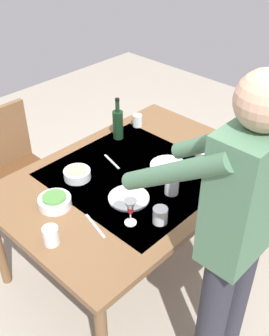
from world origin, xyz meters
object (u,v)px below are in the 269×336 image
(wine_bottle, at_px, (118,124))
(dinner_plate_near, at_px, (129,198))
(water_cup_far_right, at_px, (51,236))
(serving_bowl_pasta, at_px, (217,149))
(chair_near, at_px, (14,161))
(side_bowl_salad, at_px, (55,201))
(dinner_plate_far, at_px, (169,166))
(water_cup_far_left, at_px, (137,121))
(person_server, at_px, (235,232))
(wine_glass_left, at_px, (130,208))
(water_cup_near_right, at_px, (160,215))
(dining_table, at_px, (134,183))
(side_bowl_bread, at_px, (77,173))
(water_cup_near_left, at_px, (172,186))

(wine_bottle, height_order, dinner_plate_near, wine_bottle)
(water_cup_far_right, xyz_separation_m, serving_bowl_pasta, (-1.23, 0.13, -0.02))
(chair_near, bearing_deg, side_bowl_salad, 74.80)
(serving_bowl_pasta, height_order, dinner_plate_far, serving_bowl_pasta)
(chair_near, xyz_separation_m, water_cup_far_left, (-0.73, 0.53, 0.24))
(person_server, distance_m, wine_bottle, 1.29)
(water_cup_far_left, height_order, serving_bowl_pasta, water_cup_far_left)
(wine_glass_left, xyz_separation_m, water_cup_far_left, (-0.77, -0.68, -0.06))
(person_server, relative_size, water_cup_near_right, 18.94)
(water_cup_near_right, bearing_deg, water_cup_far_left, -130.04)
(dining_table, bearing_deg, water_cup_far_left, -138.28)
(side_bowl_salad, bearing_deg, water_cup_far_right, 49.52)
(dinner_plate_near, bearing_deg, side_bowl_salad, -37.59)
(dining_table, relative_size, side_bowl_salad, 8.86)
(side_bowl_bread, distance_m, dinner_plate_far, 0.56)
(person_server, relative_size, side_bowl_salad, 9.38)
(wine_bottle, height_order, water_cup_near_right, wine_bottle)
(water_cup_near_right, xyz_separation_m, water_cup_far_right, (0.48, -0.28, 0.00))
(chair_near, bearing_deg, dinner_plate_far, 115.68)
(wine_bottle, distance_m, side_bowl_salad, 0.79)
(dining_table, height_order, dinner_plate_near, dinner_plate_near)
(wine_bottle, relative_size, water_cup_far_left, 3.37)
(person_server, bearing_deg, wine_bottle, -111.52)
(side_bowl_salad, bearing_deg, wine_glass_left, 115.45)
(dining_table, xyz_separation_m, water_cup_near_left, (-0.02, 0.27, 0.11))
(person_server, relative_size, water_cup_far_right, 17.48)
(water_cup_far_left, distance_m, serving_bowl_pasta, 0.63)
(side_bowl_bread, relative_size, dinner_plate_far, 0.70)
(water_cup_near_left, xyz_separation_m, dinner_plate_far, (-0.19, -0.18, -0.05))
(dinner_plate_far, bearing_deg, serving_bowl_pasta, 158.25)
(water_cup_near_right, bearing_deg, serving_bowl_pasta, -168.24)
(side_bowl_bread, bearing_deg, dinner_plate_far, 145.85)
(water_cup_far_left, height_order, side_bowl_salad, water_cup_far_left)
(dinner_plate_near, bearing_deg, dining_table, -144.38)
(side_bowl_salad, distance_m, dinner_plate_near, 0.41)
(wine_glass_left, bearing_deg, side_bowl_bread, -97.00)
(water_cup_near_right, xyz_separation_m, serving_bowl_pasta, (-0.75, -0.16, -0.01))
(dining_table, xyz_separation_m, side_bowl_salad, (0.51, -0.11, 0.10))
(wine_bottle, distance_m, water_cup_near_left, 0.69)
(side_bowl_bread, bearing_deg, dinner_plate_near, 101.59)
(wine_glass_left, bearing_deg, water_cup_far_left, -138.63)
(chair_near, xyz_separation_m, side_bowl_salad, (0.22, 0.82, 0.23))
(dining_table, xyz_separation_m, dinner_plate_near, (0.19, 0.13, 0.07))
(side_bowl_salad, xyz_separation_m, dinner_plate_far, (-0.71, 0.21, -0.03))
(water_cup_near_left, bearing_deg, chair_near, -75.80)
(water_cup_near_left, xyz_separation_m, water_cup_far_right, (0.71, -0.17, -0.00))
(dining_table, xyz_separation_m, wine_bottle, (-0.24, -0.38, 0.17))
(side_bowl_bread, bearing_deg, chair_near, -87.93)
(person_server, bearing_deg, water_cup_near_right, -93.36)
(wine_glass_left, height_order, water_cup_near_right, wine_glass_left)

